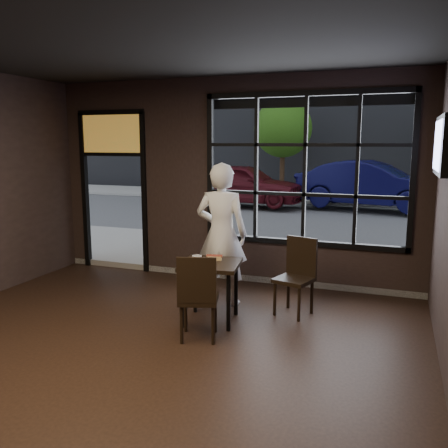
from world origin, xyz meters
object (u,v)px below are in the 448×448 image
at_px(cafe_table, 211,292).
at_px(man, 222,234).
at_px(chair_near, 199,296).
at_px(navy_car, 370,185).

height_order(cafe_table, man, man).
xyz_separation_m(chair_near, navy_car, (1.22, 11.15, 0.37)).
bearing_deg(cafe_table, navy_car, 73.92).
xyz_separation_m(man, navy_car, (1.40, 9.92, -0.11)).
height_order(cafe_table, chair_near, chair_near).
bearing_deg(cafe_table, man, 90.19).
relative_size(man, navy_car, 0.42).
xyz_separation_m(cafe_table, man, (-0.11, 0.70, 0.59)).
bearing_deg(navy_car, cafe_table, -176.25).
bearing_deg(man, cafe_table, 94.30).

